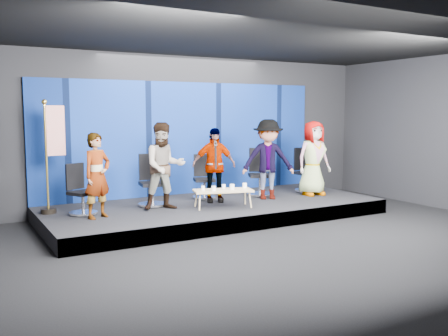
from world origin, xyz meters
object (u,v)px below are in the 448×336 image
(chair_e, at_px, (306,177))
(mug_e, at_px, (245,186))
(panelist_c, at_px, (214,165))
(panelist_d, at_px, (268,159))
(chair_a, at_px, (81,198))
(panelist_b, at_px, (164,166))
(mug_c, at_px, (224,186))
(flag_stand, at_px, (52,153))
(mug_a, at_px, (203,188))
(chair_c, at_px, (204,184))
(panelist_e, at_px, (313,158))
(chair_d, at_px, (260,180))
(panelist_a, at_px, (97,176))
(mug_b, at_px, (214,189))
(chair_b, at_px, (152,189))
(mug_d, at_px, (232,187))
(coffee_table, at_px, (223,191))

(chair_e, distance_m, mug_e, 2.37)
(panelist_c, xyz_separation_m, panelist_d, (1.20, -0.28, 0.09))
(chair_a, height_order, mug_e, chair_a)
(mug_e, bearing_deg, panelist_b, 165.30)
(mug_c, relative_size, flag_stand, 0.04)
(panelist_c, height_order, mug_a, panelist_c)
(panelist_d, relative_size, mug_a, 20.85)
(chair_c, bearing_deg, chair_e, 9.38)
(chair_c, xyz_separation_m, mug_a, (-0.53, -0.99, 0.08))
(panelist_d, xyz_separation_m, panelist_e, (1.20, -0.08, -0.02))
(chair_d, bearing_deg, mug_a, -133.06)
(panelist_a, xyz_separation_m, panelist_c, (2.61, 0.41, 0.02))
(mug_b, height_order, mug_c, mug_b)
(mug_a, bearing_deg, flag_stand, 160.52)
(mug_c, bearing_deg, panelist_b, 167.26)
(panelist_b, xyz_separation_m, panelist_d, (2.45, -0.01, 0.02))
(panelist_b, bearing_deg, flag_stand, 168.21)
(chair_a, distance_m, mug_c, 2.80)
(mug_a, xyz_separation_m, flag_stand, (-2.70, 0.95, 0.74))
(chair_b, height_order, flag_stand, flag_stand)
(chair_a, height_order, mug_a, chair_a)
(panelist_c, height_order, mug_d, panelist_c)
(chair_e, relative_size, flag_stand, 0.49)
(panelist_e, bearing_deg, coffee_table, -170.11)
(chair_b, height_order, chair_c, chair_b)
(panelist_a, distance_m, panelist_b, 1.37)
(mug_c, bearing_deg, mug_e, -20.18)
(chair_a, height_order, chair_e, chair_e)
(panelist_e, height_order, mug_a, panelist_e)
(panelist_d, distance_m, flag_stand, 4.48)
(chair_a, height_order, panelist_c, panelist_c)
(panelist_b, bearing_deg, mug_b, -19.35)
(panelist_d, bearing_deg, chair_a, -159.04)
(chair_c, distance_m, flag_stand, 3.33)
(mug_b, relative_size, mug_d, 0.91)
(chair_a, relative_size, panelist_a, 0.62)
(panelist_c, distance_m, flag_stand, 3.26)
(coffee_table, distance_m, mug_a, 0.41)
(panelist_a, xyz_separation_m, mug_d, (2.63, -0.32, -0.36))
(mug_c, bearing_deg, panelist_d, 11.55)
(panelist_e, bearing_deg, mug_b, -169.43)
(chair_c, distance_m, mug_c, 1.04)
(flag_stand, bearing_deg, chair_d, -5.23)
(chair_e, bearing_deg, chair_a, -176.12)
(mug_b, relative_size, mug_c, 1.15)
(mug_b, height_order, flag_stand, flag_stand)
(panelist_e, relative_size, mug_b, 17.20)
(chair_b, distance_m, panelist_d, 2.63)
(chair_c, height_order, mug_e, chair_c)
(chair_e, height_order, mug_e, chair_e)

